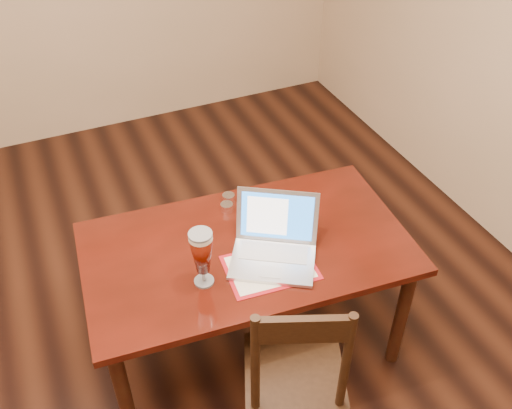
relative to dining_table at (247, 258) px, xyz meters
name	(u,v)px	position (x,y,z in m)	size (l,w,h in m)	color
ground	(159,381)	(-0.50, -0.04, -0.62)	(5.00, 5.00, 0.00)	black
room_shell	(95,39)	(-0.50, -0.04, 1.15)	(4.51, 5.01, 2.71)	tan
dining_table	(247,258)	(0.00, 0.00, 0.00)	(1.53, 0.94, 0.96)	#461009
dining_chair	(295,375)	(-0.02, -0.54, -0.16)	(0.52, 0.51, 0.96)	black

